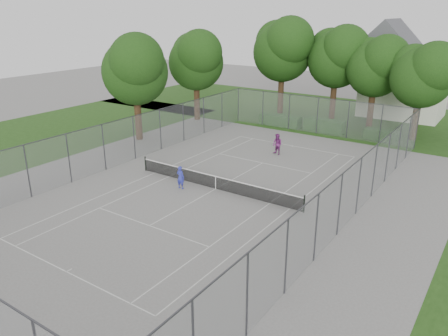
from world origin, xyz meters
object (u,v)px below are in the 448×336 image
Objects in this scene: house at (405,78)px; woman_player at (277,144)px; girl_player at (180,177)px; tennis_net at (216,182)px.

house is 5.97× the size of woman_player.
woman_player reaches higher than girl_player.
tennis_net is at bearing -99.48° from house.
house is (4.92, 29.43, 3.69)m from tennis_net.
woman_player is (-5.01, -20.45, -3.33)m from house.
house reaches higher than woman_player.
girl_player is at bearing -149.29° from tennis_net.
woman_player is at bearing -103.76° from house.
tennis_net is 8.99m from woman_player.
girl_player reaches higher than tennis_net.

